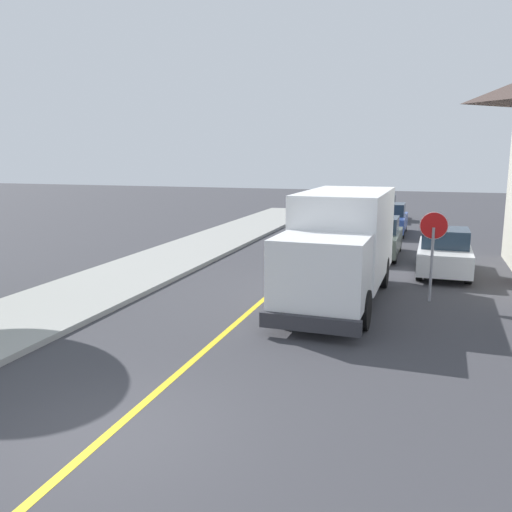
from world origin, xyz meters
The scene contains 9 objects.
ground_plane centered at (0.00, 0.00, 0.00)m, with size 120.00×120.00×0.00m, color #38383D.
sidewalk_curb centered at (-5.40, 4.00, 0.07)m, with size 3.60×60.00×0.15m, color gray.
centre_line_yellow centered at (0.00, 10.00, 0.00)m, with size 0.16×56.00×0.01m, color gold.
box_truck centered at (2.17, 8.91, 1.77)m, with size 2.57×7.24×3.20m.
parked_car_near centered at (2.59, 16.43, 0.79)m, with size 1.84×4.42×1.67m.
parked_car_mid centered at (2.57, 23.25, 0.79)m, with size 1.82×4.41×1.67m.
parked_car_far centered at (1.68, 30.03, 0.79)m, with size 1.89×4.44×1.67m.
parked_van_across centered at (5.20, 13.62, 0.79)m, with size 1.85×4.42×1.67m.
stop_sign centered at (4.73, 9.58, 1.86)m, with size 0.80×0.10×2.65m.
Camera 1 is at (4.52, -6.60, 4.27)m, focal length 37.49 mm.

